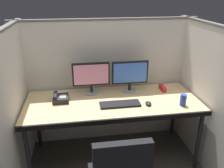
{
  "coord_description": "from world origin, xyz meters",
  "views": [
    {
      "loc": [
        -0.37,
        -2.01,
        1.9
      ],
      "look_at": [
        0.0,
        0.35,
        0.92
      ],
      "focal_mm": 37.92,
      "sensor_mm": 36.0,
      "label": 1
    }
  ],
  "objects": [
    {
      "name": "desk_phone",
      "position": [
        -0.57,
        0.39,
        0.77
      ],
      "size": [
        0.17,
        0.19,
        0.09
      ],
      "color": "black",
      "rests_on": "desk"
    },
    {
      "name": "cubicle_partition_rear",
      "position": [
        0.0,
        0.74,
        0.79
      ],
      "size": [
        2.21,
        0.06,
        1.57
      ],
      "color": "beige",
      "rests_on": "ground"
    },
    {
      "name": "cubicle_partition_left",
      "position": [
        -0.99,
        0.2,
        0.79
      ],
      "size": [
        0.06,
        1.41,
        1.57
      ],
      "color": "beige",
      "rests_on": "ground"
    },
    {
      "name": "red_stapler",
      "position": [
        0.64,
        0.5,
        0.77
      ],
      "size": [
        0.04,
        0.15,
        0.06
      ],
      "primitive_type": "cube",
      "color": "red",
      "rests_on": "desk"
    },
    {
      "name": "keyboard_main",
      "position": [
        0.06,
        0.19,
        0.75
      ],
      "size": [
        0.43,
        0.15,
        0.02
      ],
      "primitive_type": "cube",
      "color": "black",
      "rests_on": "desk"
    },
    {
      "name": "desk",
      "position": [
        0.0,
        0.29,
        0.69
      ],
      "size": [
        1.9,
        0.8,
        0.74
      ],
      "color": "tan",
      "rests_on": "ground"
    },
    {
      "name": "monitor_right",
      "position": [
        0.24,
        0.53,
        0.96
      ],
      "size": [
        0.43,
        0.17,
        0.37
      ],
      "color": "gray",
      "rests_on": "desk"
    },
    {
      "name": "computer_mouse",
      "position": [
        0.36,
        0.14,
        0.76
      ],
      "size": [
        0.06,
        0.1,
        0.04
      ],
      "color": "black",
      "rests_on": "desk"
    },
    {
      "name": "cubicle_partition_right",
      "position": [
        0.99,
        0.2,
        0.79
      ],
      "size": [
        0.06,
        1.41,
        1.57
      ],
      "color": "beige",
      "rests_on": "ground"
    },
    {
      "name": "monitor_left",
      "position": [
        -0.21,
        0.54,
        0.96
      ],
      "size": [
        0.43,
        0.17,
        0.37
      ],
      "color": "gray",
      "rests_on": "desk"
    },
    {
      "name": "soda_can",
      "position": [
        0.72,
        0.08,
        0.8
      ],
      "size": [
        0.07,
        0.07,
        0.12
      ],
      "primitive_type": "cylinder",
      "color": "#263FB2",
      "rests_on": "desk"
    }
  ]
}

